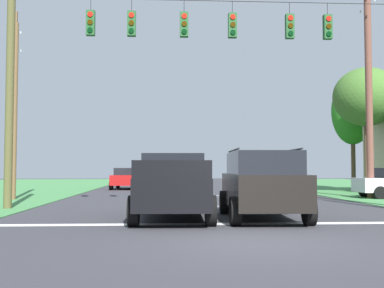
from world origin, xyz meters
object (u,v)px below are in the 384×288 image
Objects in this scene: suv_black at (262,183)px; distant_car_crossing_white at (280,181)px; pickup_truck at (173,186)px; utility_pole_mid_right at (369,85)px; tree_roadside_right at (366,97)px; distant_car_oncoming at (127,178)px; tree_roadside_far_right at (352,112)px; overhead_signal_span at (208,80)px; utility_pole_near_left at (15,104)px.

suv_black is 12.87m from distant_car_crossing_white.
suv_black is 1.11× the size of distant_car_crossing_white.
utility_pole_mid_right is (9.87, 8.61, 4.66)m from pickup_truck.
tree_roadside_right reaches higher than distant_car_crossing_white.
distant_car_oncoming is at bearing 98.31° from pickup_truck.
tree_roadside_far_right is at bearing 77.62° from tree_roadside_right.
overhead_signal_span reaches higher than suv_black.
overhead_signal_span is 3.42× the size of distant_car_crossing_white.
pickup_truck is 0.48× the size of utility_pole_mid_right.
overhead_signal_span is 1.66× the size of utility_pole_near_left.
tree_roadside_right is (9.18, 13.76, 4.69)m from suv_black.
overhead_signal_span is at bearing 107.56° from suv_black.
distant_car_oncoming is at bearing 68.64° from utility_pole_near_left.
utility_pole_near_left reaches higher than tree_roadside_far_right.
distant_car_oncoming is at bearing 155.07° from tree_roadside_right.
utility_pole_near_left is (-10.08, 9.14, 3.52)m from suv_black.
overhead_signal_span is at bearing -119.77° from distant_car_crossing_white.
pickup_truck is 0.60× the size of utility_pole_near_left.
pickup_truck is at bearing -131.34° from tree_roadside_right.
suv_black is 21.37m from distant_car_oncoming.
tree_roadside_far_right is (10.19, 18.38, 4.37)m from suv_black.
utility_pole_near_left is (-4.49, -11.49, 3.79)m from distant_car_oncoming.
distant_car_crossing_white is at bearing -165.96° from tree_roadside_right.
suv_black is 0.54× the size of utility_pole_near_left.
utility_pole_mid_right is (12.83, -11.67, 4.83)m from distant_car_oncoming.
suv_black reaches higher than distant_car_crossing_white.
pickup_truck is 18.50m from tree_roadside_right.
distant_car_oncoming is (-5.59, 20.62, -0.27)m from suv_black.
tree_roadside_right reaches higher than suv_black.
pickup_truck is at bearing -125.40° from tree_roadside_far_right.
utility_pole_near_left is 22.30m from tree_roadside_far_right.
pickup_truck reaches higher than distant_car_crossing_white.
suv_black is at bearing -74.83° from distant_car_oncoming.
tree_roadside_right is at bearing 14.04° from distant_car_crossing_white.
suv_black is at bearing -42.19° from utility_pole_near_left.
overhead_signal_span is 3.09× the size of suv_black.
pickup_truck is 13.90m from utility_pole_mid_right.
utility_pole_near_left is 1.20× the size of tree_roadside_right.
suv_black is 0.64× the size of tree_roadside_right.
utility_pole_mid_right is 9.88m from tree_roadside_far_right.
pickup_truck is 0.72× the size of tree_roadside_right.
suv_black is at bearing -119.01° from tree_roadside_far_right.
suv_black is at bearing -128.97° from utility_pole_mid_right.
pickup_truck is 12.08m from utility_pole_near_left.
utility_pole_mid_right is at bearing -0.61° from utility_pole_near_left.
overhead_signal_span is 1.93× the size of tree_roadside_far_right.
distant_car_oncoming is at bearing 105.17° from suv_black.
distant_car_oncoming is 17.03m from tree_roadside_right.
utility_pole_near_left is (-17.32, 0.19, -1.05)m from utility_pole_mid_right.
tree_roadside_right is 0.97× the size of tree_roadside_far_right.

